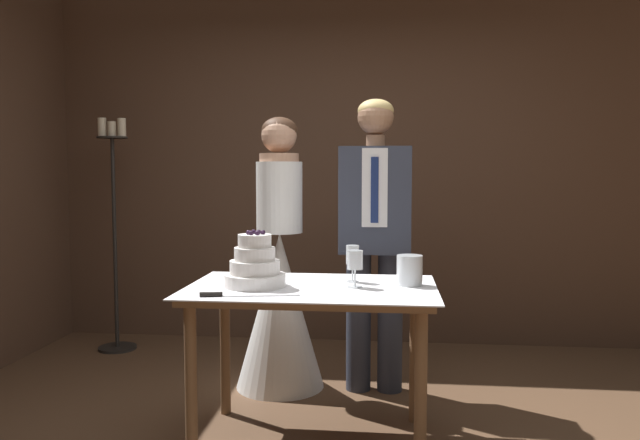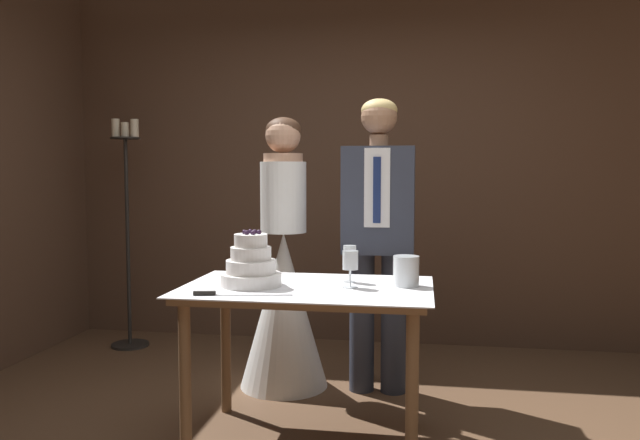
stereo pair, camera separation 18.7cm
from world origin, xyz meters
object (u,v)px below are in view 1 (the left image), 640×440
at_px(hurricane_candle, 410,271).
at_px(wine_glass_middle, 352,257).
at_px(groom, 375,227).
at_px(candle_stand, 115,233).
at_px(wine_glass_near, 355,262).
at_px(tiered_cake, 255,267).
at_px(cake_table, 312,307).
at_px(cake_knife, 231,295).
at_px(bride, 280,288).

bearing_deg(hurricane_candle, wine_glass_middle, 166.86).
relative_size(wine_glass_middle, groom, 0.11).
relative_size(hurricane_candle, candle_stand, 0.09).
bearing_deg(wine_glass_near, groom, 84.12).
height_order(wine_glass_middle, groom, groom).
distance_m(tiered_cake, hurricane_candle, 0.75).
height_order(cake_table, groom, groom).
bearing_deg(hurricane_candle, cake_knife, -155.64).
distance_m(wine_glass_near, hurricane_candle, 0.28).
height_order(hurricane_candle, groom, groom).
relative_size(cake_table, groom, 0.69).
distance_m(hurricane_candle, groom, 0.72).
bearing_deg(wine_glass_near, hurricane_candle, 17.39).
relative_size(hurricane_candle, bride, 0.09).
bearing_deg(cake_knife, tiered_cake, 66.20).
bearing_deg(cake_knife, cake_table, 29.88).
xyz_separation_m(wine_glass_middle, bride, (-0.48, 0.61, -0.29)).
distance_m(cake_knife, wine_glass_near, 0.62).
bearing_deg(groom, bride, 179.95).
distance_m(tiered_cake, candle_stand, 2.01).
bearing_deg(tiered_cake, groom, 54.72).
bearing_deg(groom, tiered_cake, -125.28).
distance_m(cake_knife, bride, 1.06).
bearing_deg(tiered_cake, wine_glass_middle, 21.19).
bearing_deg(cake_knife, wine_glass_middle, 28.63).
bearing_deg(cake_table, tiered_cake, -172.83).
bearing_deg(wine_glass_middle, candle_stand, 145.00).
height_order(cake_table, bride, bride).
bearing_deg(bride, wine_glass_middle, -52.05).
height_order(tiered_cake, groom, groom).
bearing_deg(cake_knife, wine_glass_near, 16.55).
xyz_separation_m(tiered_cake, bride, (-0.02, 0.79, -0.26)).
height_order(wine_glass_middle, hurricane_candle, wine_glass_middle).
xyz_separation_m(cake_table, tiered_cake, (-0.27, -0.03, 0.20)).
height_order(groom, candle_stand, groom).
relative_size(groom, candle_stand, 1.02).
xyz_separation_m(wine_glass_near, wine_glass_middle, (-0.02, 0.15, 0.00)).
bearing_deg(groom, hurricane_candle, -74.87).
height_order(cake_table, cake_knife, cake_knife).
xyz_separation_m(hurricane_candle, candle_stand, (-2.12, 1.35, 0.03)).
relative_size(tiered_cake, bride, 0.18).
xyz_separation_m(cake_knife, bride, (0.04, 1.04, -0.17)).
height_order(bride, candle_stand, candle_stand).
distance_m(bride, candle_stand, 1.53).
height_order(wine_glass_near, candle_stand, candle_stand).
bearing_deg(candle_stand, tiered_cake, -46.84).
bearing_deg(cake_table, bride, 110.85).
height_order(cake_table, hurricane_candle, hurricane_candle).
height_order(cake_knife, candle_stand, candle_stand).
height_order(tiered_cake, wine_glass_near, tiered_cake).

